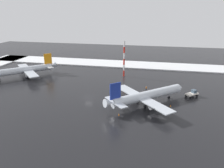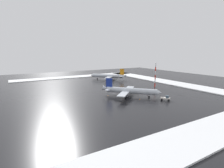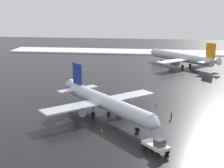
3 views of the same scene
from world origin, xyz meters
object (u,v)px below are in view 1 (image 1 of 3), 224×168
at_px(airplane_parked_starboard, 23,70).
at_px(ground_crew_by_nose_gear, 142,94).
at_px(traffic_cone_near_nose, 170,106).
at_px(traffic_cone_mid_line, 123,91).
at_px(traffic_cone_wingtip_side, 119,114).
at_px(airplane_foreground_jet, 146,96).
at_px(ground_crew_mid_apron, 146,88).
at_px(pushback_tug, 192,93).
at_px(antenna_mast, 124,59).

distance_m(airplane_parked_starboard, ground_crew_by_nose_gear, 56.62).
height_order(ground_crew_by_nose_gear, traffic_cone_near_nose, ground_crew_by_nose_gear).
distance_m(traffic_cone_mid_line, traffic_cone_wingtip_side, 19.72).
height_order(traffic_cone_near_nose, traffic_cone_mid_line, same).
distance_m(airplane_foreground_jet, ground_crew_by_nose_gear, 7.67).
xyz_separation_m(ground_crew_mid_apron, traffic_cone_wingtip_side, (6.38, 22.61, -0.70)).
xyz_separation_m(pushback_tug, traffic_cone_mid_line, (24.64, 0.04, -1.01)).
bearing_deg(traffic_cone_mid_line, airplane_foreground_jet, 131.62).
distance_m(ground_crew_by_nose_gear, antenna_mast, 26.28).
distance_m(airplane_parked_starboard, traffic_cone_mid_line, 48.91).
height_order(traffic_cone_near_nose, traffic_cone_wingtip_side, same).
bearing_deg(ground_crew_by_nose_gear, traffic_cone_wingtip_side, -95.75).
relative_size(pushback_tug, traffic_cone_wingtip_side, 8.92).
xyz_separation_m(ground_crew_by_nose_gear, ground_crew_mid_apron, (-0.98, -6.07, 0.00)).
height_order(ground_crew_by_nose_gear, traffic_cone_mid_line, ground_crew_by_nose_gear).
relative_size(airplane_foreground_jet, ground_crew_by_nose_gear, 14.89).
xyz_separation_m(airplane_foreground_jet, traffic_cone_wingtip_side, (7.20, 9.40, -2.83)).
bearing_deg(airplane_foreground_jet, traffic_cone_near_nose, -40.15).
height_order(airplane_parked_starboard, antenna_mast, antenna_mast).
distance_m(airplane_foreground_jet, traffic_cone_wingtip_side, 12.17).
bearing_deg(ground_crew_by_nose_gear, traffic_cone_mid_line, 169.36).
relative_size(traffic_cone_mid_line, traffic_cone_wingtip_side, 1.00).
height_order(antenna_mast, traffic_cone_near_nose, antenna_mast).
distance_m(airplane_foreground_jet, airplane_parked_starboard, 60.23).
xyz_separation_m(ground_crew_by_nose_gear, traffic_cone_mid_line, (7.28, -3.09, -0.70)).
bearing_deg(ground_crew_mid_apron, antenna_mast, 59.85).
relative_size(airplane_parked_starboard, antenna_mast, 1.55).
bearing_deg(pushback_tug, ground_crew_mid_apron, 128.37).
xyz_separation_m(airplane_foreground_jet, ground_crew_by_nose_gear, (1.80, -7.14, -2.13)).
distance_m(ground_crew_by_nose_gear, traffic_cone_mid_line, 7.94).
xyz_separation_m(ground_crew_mid_apron, traffic_cone_mid_line, (8.27, 2.98, -0.70)).
xyz_separation_m(traffic_cone_mid_line, traffic_cone_wingtip_side, (-1.88, 19.63, 0.00)).
height_order(airplane_foreground_jet, traffic_cone_near_nose, airplane_foreground_jet).
distance_m(airplane_foreground_jet, ground_crew_mid_apron, 13.41).
xyz_separation_m(pushback_tug, ground_crew_mid_apron, (16.37, -2.94, -0.31)).
distance_m(airplane_parked_starboard, antenna_mast, 46.36).
relative_size(ground_crew_mid_apron, traffic_cone_wingtip_side, 3.11).
distance_m(pushback_tug, antenna_mast, 34.88).
xyz_separation_m(antenna_mast, traffic_cone_wingtip_side, (-5.06, 39.55, -7.88)).
bearing_deg(traffic_cone_near_nose, ground_crew_by_nose_gear, -35.48).
distance_m(airplane_foreground_jet, antenna_mast, 32.94).
height_order(pushback_tug, traffic_cone_wingtip_side, pushback_tug).
bearing_deg(antenna_mast, ground_crew_mid_apron, 124.04).
height_order(airplane_foreground_jet, pushback_tug, airplane_foreground_jet).
distance_m(ground_crew_mid_apron, traffic_cone_mid_line, 8.82).
bearing_deg(traffic_cone_near_nose, ground_crew_mid_apron, -56.31).
bearing_deg(ground_crew_mid_apron, traffic_cone_mid_line, 135.66).
bearing_deg(antenna_mast, airplane_parked_starboard, 13.63).
height_order(ground_crew_mid_apron, traffic_cone_mid_line, ground_crew_mid_apron).
bearing_deg(traffic_cone_near_nose, airplane_foreground_jet, 2.27).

